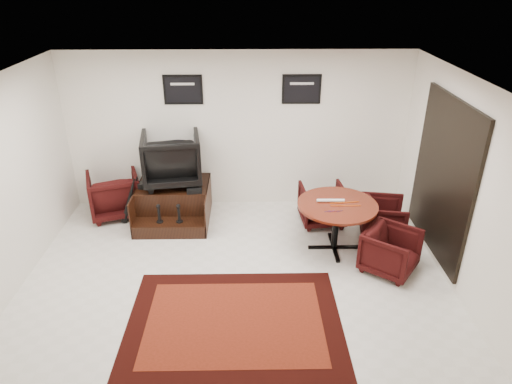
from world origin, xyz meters
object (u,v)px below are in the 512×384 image
meeting_table (337,209)px  table_chair_corner (391,249)px  table_chair_back (322,203)px  armchair_side (114,192)px  table_chair_window (383,216)px  shine_podium (174,203)px  shine_chair (171,156)px

meeting_table → table_chair_corner: 0.98m
table_chair_back → table_chair_corner: (0.78, -1.43, -0.01)m
armchair_side → table_chair_window: (4.58, -0.79, -0.08)m
shine_podium → table_chair_corner: (3.35, -1.62, 0.07)m
table_chair_window → table_chair_corner: bearing=-180.0°
shine_chair → meeting_table: 2.92m
shine_podium → table_chair_window: (3.51, -0.63, 0.06)m
meeting_table → table_chair_window: size_ratio=1.73×
shine_podium → armchair_side: armchair_side is taller
shine_chair → armchair_side: size_ratio=1.13×
shine_chair → table_chair_back: bearing=164.4°
shine_podium → table_chair_corner: table_chair_corner is taller
armchair_side → table_chair_corner: (4.42, -1.78, -0.07)m
shine_podium → armchair_side: (-1.08, 0.16, 0.14)m
shine_chair → table_chair_window: bearing=159.2°
shine_podium → table_chair_window: bearing=-10.2°
armchair_side → table_chair_window: size_ratio=1.24×
table_chair_back → table_chair_window: bearing=150.0°
shine_chair → table_chair_corner: bearing=143.9°
table_chair_corner → table_chair_window: bearing=28.0°
shine_chair → table_chair_corner: 3.86m
shine_podium → meeting_table: 2.87m
meeting_table → table_chair_corner: bearing=-40.2°
armchair_side → table_chair_corner: 4.77m
shine_chair → table_chair_corner: size_ratio=1.36×
shine_podium → armchair_side: bearing=171.3°
table_chair_back → table_chair_corner: table_chair_back is taller
shine_podium → meeting_table: size_ratio=1.04×
armchair_side → table_chair_back: armchair_side is taller
meeting_table → table_chair_corner: size_ratio=1.68×
table_chair_corner → table_chair_back: bearing=65.7°
shine_chair → table_chair_window: (3.51, -0.77, -0.77)m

